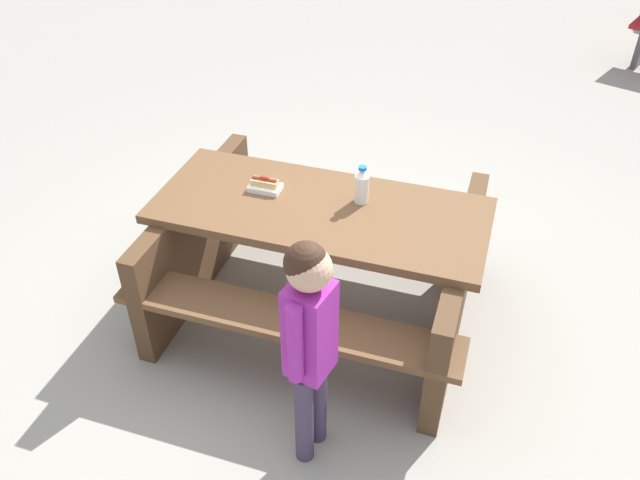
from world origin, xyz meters
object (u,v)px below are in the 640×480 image
(soda_bottle, at_px, (362,186))
(child_in_coat, at_px, (309,330))
(hotdog_tray, at_px, (265,185))
(picnic_table, at_px, (320,251))

(soda_bottle, height_order, child_in_coat, child_in_coat)
(soda_bottle, height_order, hotdog_tray, soda_bottle)
(soda_bottle, bearing_deg, picnic_table, 44.16)
(picnic_table, xyz_separation_m, soda_bottle, (-0.16, -0.16, 0.41))
(soda_bottle, distance_m, child_in_coat, 1.05)
(picnic_table, xyz_separation_m, child_in_coat, (-0.46, 0.85, 0.34))
(hotdog_tray, bearing_deg, soda_bottle, -161.06)
(soda_bottle, xyz_separation_m, child_in_coat, (-0.30, 1.01, -0.06))
(picnic_table, relative_size, child_in_coat, 1.68)
(child_in_coat, bearing_deg, hotdog_tray, -45.86)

